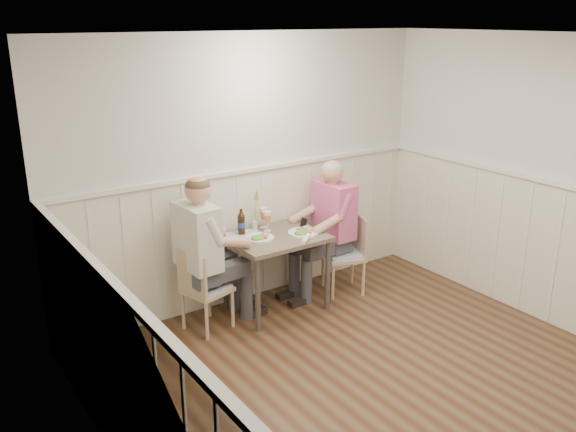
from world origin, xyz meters
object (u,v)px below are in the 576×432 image
at_px(man_in_pink, 330,236).
at_px(diner_cream, 203,265).
at_px(grass_vase, 254,212).
at_px(beer_bottle, 241,223).
at_px(dining_table, 276,246).
at_px(chair_left, 203,287).
at_px(chair_right, 348,251).

relative_size(man_in_pink, diner_cream, 0.97).
height_order(man_in_pink, grass_vase, man_in_pink).
xyz_separation_m(man_in_pink, beer_bottle, (-0.93, 0.17, 0.27)).
xyz_separation_m(dining_table, beer_bottle, (-0.25, 0.21, 0.22)).
xyz_separation_m(dining_table, chair_left, (-0.79, -0.00, -0.22)).
bearing_deg(diner_cream, chair_left, -126.78).
xyz_separation_m(chair_right, beer_bottle, (-1.08, 0.30, 0.43)).
xyz_separation_m(diner_cream, grass_vase, (0.67, 0.22, 0.32)).
relative_size(man_in_pink, beer_bottle, 5.53).
relative_size(chair_right, diner_cream, 0.55).
distance_m(dining_table, beer_bottle, 0.40).
height_order(chair_right, man_in_pink, man_in_pink).
xyz_separation_m(chair_right, diner_cream, (-1.58, 0.12, 0.17)).
xyz_separation_m(chair_right, man_in_pink, (-0.14, 0.12, 0.15)).
distance_m(chair_right, chair_left, 1.61).
relative_size(dining_table, beer_bottle, 3.50).
relative_size(dining_table, diner_cream, 0.61).
xyz_separation_m(chair_left, grass_vase, (0.71, 0.26, 0.51)).
height_order(chair_right, chair_left, chair_right).
relative_size(diner_cream, grass_vase, 3.56).
relative_size(diner_cream, beer_bottle, 5.73).
height_order(chair_left, beer_bottle, beer_bottle).
height_order(dining_table, beer_bottle, beer_bottle).
relative_size(chair_left, grass_vase, 1.91).
bearing_deg(chair_left, chair_right, -2.95).
bearing_deg(grass_vase, man_in_pink, -15.79).
distance_m(dining_table, chair_left, 0.82).
bearing_deg(chair_left, diner_cream, 53.22).
bearing_deg(chair_right, grass_vase, 159.44).
xyz_separation_m(dining_table, diner_cream, (-0.76, 0.04, -0.04)).
bearing_deg(diner_cream, man_in_pink, -0.01).
height_order(man_in_pink, beer_bottle, man_in_pink).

